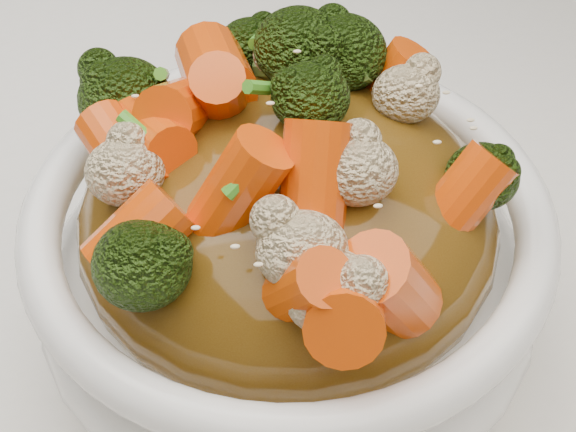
{
  "coord_description": "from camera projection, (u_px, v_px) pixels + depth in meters",
  "views": [
    {
      "loc": [
        -0.01,
        -0.24,
        1.1
      ],
      "look_at": [
        0.01,
        0.02,
        0.83
      ],
      "focal_mm": 55.0,
      "sensor_mm": 36.0,
      "label": 1
    }
  ],
  "objects": [
    {
      "name": "bowl",
      "position": [
        288.0,
        269.0,
        0.4
      ],
      "size": [
        0.24,
        0.24,
        0.09
      ],
      "primitive_type": null,
      "rotation": [
        0.0,
        0.0,
        -0.04
      ],
      "color": "white",
      "rests_on": "tablecloth"
    },
    {
      "name": "cauliflower",
      "position": [
        288.0,
        107.0,
        0.34
      ],
      "size": [
        0.19,
        0.19,
        0.04
      ],
      "primitive_type": null,
      "rotation": [
        0.0,
        0.0,
        -0.04
      ],
      "color": "beige",
      "rests_on": "sauce_base"
    },
    {
      "name": "sauce_base",
      "position": [
        288.0,
        221.0,
        0.38
      ],
      "size": [
        0.19,
        0.19,
        0.1
      ],
      "primitive_type": "ellipsoid",
      "rotation": [
        0.0,
        0.0,
        -0.04
      ],
      "color": "#56380E",
      "rests_on": "bowl"
    },
    {
      "name": "carrots",
      "position": [
        288.0,
        100.0,
        0.33
      ],
      "size": [
        0.19,
        0.19,
        0.05
      ],
      "primitive_type": null,
      "rotation": [
        0.0,
        0.0,
        -0.04
      ],
      "color": "#DC4707",
      "rests_on": "sauce_base"
    },
    {
      "name": "scallions",
      "position": [
        288.0,
        98.0,
        0.33
      ],
      "size": [
        0.14,
        0.14,
        0.02
      ],
      "primitive_type": null,
      "rotation": [
        0.0,
        0.0,
        -0.04
      ],
      "color": "#3F9422",
      "rests_on": "sauce_base"
    },
    {
      "name": "tablecloth",
      "position": [
        272.0,
        392.0,
        0.43
      ],
      "size": [
        1.2,
        0.8,
        0.04
      ],
      "primitive_type": "cube",
      "color": "white",
      "rests_on": "dining_table"
    },
    {
      "name": "broccoli",
      "position": [
        288.0,
        103.0,
        0.34
      ],
      "size": [
        0.19,
        0.19,
        0.05
      ],
      "primitive_type": null,
      "rotation": [
        0.0,
        0.0,
        -0.04
      ],
      "color": "black",
      "rests_on": "sauce_base"
    },
    {
      "name": "sesame_seeds",
      "position": [
        288.0,
        98.0,
        0.33
      ],
      "size": [
        0.17,
        0.17,
        0.01
      ],
      "primitive_type": null,
      "rotation": [
        0.0,
        0.0,
        -0.04
      ],
      "color": "beige",
      "rests_on": "sauce_base"
    }
  ]
}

